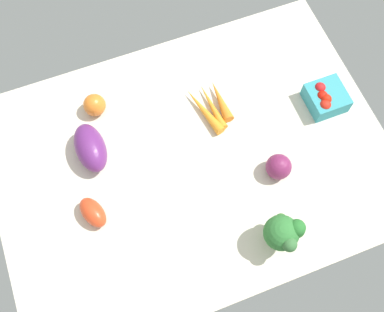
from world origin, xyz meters
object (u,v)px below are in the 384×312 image
Objects in this scene: carrot_bunch at (212,106)px; berry_basket at (325,98)px; heirloom_tomato_orange at (95,105)px; eggplant at (90,148)px; roma_tomato at (93,212)px; red_onion_near_basket at (279,167)px; broccoli_head at (284,233)px.

berry_basket is at bearing -18.12° from carrot_bunch.
heirloom_tomato_orange is at bearing 160.26° from carrot_bunch.
eggplant is at bearing -177.49° from carrot_bunch.
eggplant is at bearing 145.96° from roma_tomato.
berry_basket is at bearing 33.86° from red_onion_near_basket.
broccoli_head reaches higher than roma_tomato.
broccoli_head is 46.78cm from roma_tomato.
heirloom_tomato_orange is at bearing 121.97° from broccoli_head.
red_onion_near_basket is at bearing 64.20° from roma_tomato.
red_onion_near_basket is (8.95, -23.61, 1.95)cm from carrot_bunch.
eggplant is 64.87cm from berry_basket.
red_onion_near_basket is (39.08, -34.43, 0.29)cm from heirloom_tomato_orange.
roma_tomato reaches higher than carrot_bunch.
broccoli_head is at bearing 42.23° from roma_tomato.
berry_basket is (64.34, -8.19, -0.89)cm from eggplant.
berry_basket reaches higher than carrot_bunch.
red_onion_near_basket is at bearing 66.70° from broccoli_head.
carrot_bunch is at bearing 110.75° from red_onion_near_basket.
heirloom_tomato_orange reaches higher than carrot_bunch.
carrot_bunch is at bearing 161.88° from berry_basket.
berry_basket is at bearing 77.75° from roma_tomato.
roma_tomato is at bearing -173.13° from berry_basket.
roma_tomato is at bearing -16.43° from eggplant.
red_onion_near_basket is at bearing -146.14° from berry_basket.
berry_basket reaches higher than heirloom_tomato_orange.
eggplant is 0.87× the size of carrot_bunch.
eggplant is (-36.44, 38.77, -3.55)cm from broccoli_head.
roma_tomato is (-68.73, -8.28, -0.47)cm from berry_basket.
eggplant is at bearing 172.75° from berry_basket.
carrot_bunch is 25.33cm from red_onion_near_basket.
broccoli_head is at bearing -87.49° from carrot_bunch.
red_onion_near_basket reaches higher than roma_tomato.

